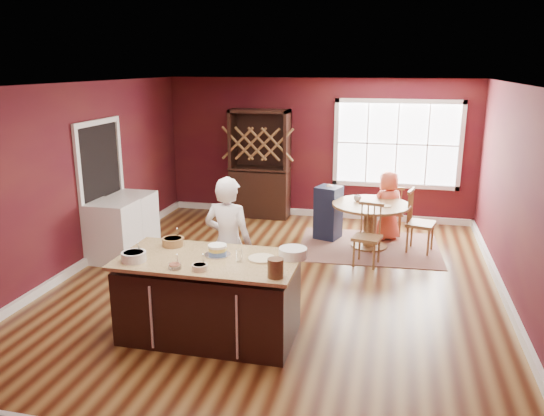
{
  "coord_description": "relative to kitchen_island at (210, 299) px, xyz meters",
  "views": [
    {
      "loc": [
        1.5,
        -6.68,
        2.94
      ],
      "look_at": [
        -0.11,
        0.1,
        1.05
      ],
      "focal_mm": 35.0,
      "sensor_mm": 36.0,
      "label": 1
    }
  ],
  "objects": [
    {
      "name": "table_cup",
      "position": [
        1.33,
        3.52,
        0.36
      ],
      "size": [
        0.15,
        0.15,
        0.1
      ],
      "primitive_type": "imported",
      "rotation": [
        0.0,
        0.0,
        0.21
      ],
      "color": "silver",
      "rests_on": "dining_table"
    },
    {
      "name": "seated_woman",
      "position": [
        1.82,
        3.91,
        0.16
      ],
      "size": [
        0.7,
        0.63,
        1.2
      ],
      "primitive_type": "imported",
      "rotation": [
        0.0,
        0.0,
        3.7
      ],
      "color": "#DA593E",
      "rests_on": "ground"
    },
    {
      "name": "high_chair",
      "position": [
        0.83,
        3.73,
        0.04
      ],
      "size": [
        0.49,
        0.49,
        0.96
      ],
      "primitive_type": null,
      "rotation": [
        0.0,
        0.0,
        -0.31
      ],
      "color": "#151A31",
      "rests_on": "ground"
    },
    {
      "name": "bowl_olive",
      "position": [
        0.04,
        -0.35,
        0.51
      ],
      "size": [
        0.16,
        0.16,
        0.06
      ],
      "primitive_type": "cylinder",
      "color": "beige",
      "rests_on": "kitchen_island"
    },
    {
      "name": "doorway",
      "position": [
        -2.56,
        2.2,
        0.59
      ],
      "size": [
        0.08,
        1.26,
        2.13
      ],
      "primitive_type": null,
      "color": "white",
      "rests_on": "room_shell"
    },
    {
      "name": "room_shell",
      "position": [
        0.41,
        1.6,
        0.91
      ],
      "size": [
        7.0,
        7.0,
        7.0
      ],
      "color": "brown",
      "rests_on": "ground"
    },
    {
      "name": "toy_figurine",
      "position": [
        0.77,
        -0.17,
        0.52
      ],
      "size": [
        0.05,
        0.05,
        0.08
      ],
      "primitive_type": null,
      "color": "orange",
      "rests_on": "kitchen_island"
    },
    {
      "name": "stoneware_crock",
      "position": [
        0.83,
        -0.35,
        0.58
      ],
      "size": [
        0.16,
        0.16,
        0.19
      ],
      "primitive_type": "cylinder",
      "color": "brown",
      "rests_on": "kitchen_island"
    },
    {
      "name": "bowl_yellow",
      "position": [
        -0.53,
        0.29,
        0.53
      ],
      "size": [
        0.25,
        0.25,
        0.09
      ],
      "primitive_type": "cylinder",
      "color": "#90633E",
      "rests_on": "kitchen_island"
    },
    {
      "name": "white_tub",
      "position": [
        0.89,
        0.23,
        0.53
      ],
      "size": [
        0.31,
        0.31,
        0.11
      ],
      "primitive_type": "cylinder",
      "color": "silver",
      "rests_on": "kitchen_island"
    },
    {
      "name": "bowl_blue",
      "position": [
        -0.74,
        -0.27,
        0.53
      ],
      "size": [
        0.26,
        0.26,
        0.1
      ],
      "primitive_type": "cylinder",
      "color": "silver",
      "rests_on": "kitchen_island"
    },
    {
      "name": "kitchen_island",
      "position": [
        0.0,
        0.0,
        0.0
      ],
      "size": [
        1.95,
        1.02,
        0.92
      ],
      "color": "black",
      "rests_on": "ground"
    },
    {
      "name": "dining_table",
      "position": [
        1.56,
        3.41,
        0.1
      ],
      "size": [
        1.26,
        1.26,
        0.75
      ],
      "color": "#95582B",
      "rests_on": "ground"
    },
    {
      "name": "table_plate",
      "position": [
        1.8,
        3.29,
        0.32
      ],
      "size": [
        0.18,
        0.18,
        0.01
      ],
      "primitive_type": "cylinder",
      "color": "beige",
      "rests_on": "dining_table"
    },
    {
      "name": "dryer",
      "position": [
        -2.23,
        2.52,
        0.02
      ],
      "size": [
        0.63,
        0.61,
        0.92
      ],
      "primitive_type": "cube",
      "color": "white",
      "rests_on": "ground"
    },
    {
      "name": "layer_cake",
      "position": [
        0.07,
        0.11,
        0.54
      ],
      "size": [
        0.29,
        0.29,
        0.12
      ],
      "primitive_type": null,
      "color": "white",
      "rests_on": "kitchen_island"
    },
    {
      "name": "chair_east",
      "position": [
        2.36,
        3.39,
        0.08
      ],
      "size": [
        0.5,
        0.52,
        1.03
      ],
      "primitive_type": null,
      "rotation": [
        0.0,
        0.0,
        1.34
      ],
      "color": "#9B6326",
      "rests_on": "ground"
    },
    {
      "name": "bowl_pink",
      "position": [
        -0.23,
        -0.37,
        0.51
      ],
      "size": [
        0.14,
        0.14,
        0.05
      ],
      "primitive_type": "cylinder",
      "color": "white",
      "rests_on": "kitchen_island"
    },
    {
      "name": "hutch",
      "position": [
        -0.68,
        4.82,
        0.62
      ],
      "size": [
        1.15,
        0.48,
        2.11
      ],
      "primitive_type": "cube",
      "color": "#422717",
      "rests_on": "ground"
    },
    {
      "name": "chair_north",
      "position": [
        1.9,
        4.18,
        0.02
      ],
      "size": [
        0.4,
        0.39,
        0.92
      ],
      "primitive_type": null,
      "rotation": [
        0.0,
        0.0,
        3.19
      ],
      "color": "brown",
      "rests_on": "ground"
    },
    {
      "name": "baker",
      "position": [
        -0.01,
        0.74,
        0.4
      ],
      "size": [
        0.65,
        0.46,
        1.67
      ],
      "primitive_type": "imported",
      "rotation": [
        0.0,
        0.0,
        3.04
      ],
      "color": "white",
      "rests_on": "ground"
    },
    {
      "name": "dinner_plate",
      "position": [
        0.58,
        0.1,
        0.49
      ],
      "size": [
        0.3,
        0.3,
        0.02
      ],
      "primitive_type": "cylinder",
      "color": "#FFF4B5",
      "rests_on": "kitchen_island"
    },
    {
      "name": "toddler",
      "position": [
        0.81,
        3.76,
        0.37
      ],
      "size": [
        0.18,
        0.14,
        0.26
      ],
      "primitive_type": null,
      "color": "#8CA5BF",
      "rests_on": "high_chair"
    },
    {
      "name": "chair_south",
      "position": [
        1.56,
        2.59,
        0.04
      ],
      "size": [
        0.47,
        0.45,
        0.95
      ],
      "primitive_type": null,
      "rotation": [
        0.0,
        0.0,
        -0.2
      ],
      "color": "#944F25",
      "rests_on": "ground"
    },
    {
      "name": "washer",
      "position": [
        -2.23,
        1.88,
        0.03
      ],
      "size": [
        0.64,
        0.62,
        0.93
      ],
      "primitive_type": "cube",
      "color": "white",
      "rests_on": "ground"
    },
    {
      "name": "drinking_glass",
      "position": [
        0.36,
        -0.02,
        0.55
      ],
      "size": [
        0.07,
        0.07,
        0.14
      ],
      "primitive_type": "cylinder",
      "color": "white",
      "rests_on": "kitchen_island"
    },
    {
      "name": "rug",
      "position": [
        1.56,
        3.41,
        -0.43
      ],
      "size": [
        2.38,
        1.89,
        0.01
      ],
      "primitive_type": "cube",
      "rotation": [
        0.0,
        0.0,
        0.06
      ],
      "color": "brown",
      "rests_on": "ground"
    },
    {
      "name": "window",
      "position": [
        1.91,
        5.07,
        1.06
      ],
      "size": [
        2.36,
        0.1,
        1.66
      ],
      "primitive_type": null,
      "color": "white",
      "rests_on": "room_shell"
    }
  ]
}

